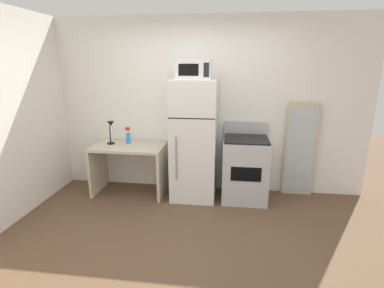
{
  "coord_description": "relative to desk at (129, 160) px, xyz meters",
  "views": [
    {
      "loc": [
        0.48,
        -2.67,
        1.94
      ],
      "look_at": [
        -0.01,
        1.1,
        0.87
      ],
      "focal_mm": 27.12,
      "sensor_mm": 36.0,
      "label": 1
    }
  ],
  "objects": [
    {
      "name": "wall_back_white",
      "position": [
        1.0,
        0.38,
        0.78
      ],
      "size": [
        5.0,
        0.1,
        2.6
      ],
      "primitive_type": "cube",
      "color": "white",
      "rests_on": "ground"
    },
    {
      "name": "desk_lamp",
      "position": [
        -0.27,
        0.04,
        0.47
      ],
      "size": [
        0.14,
        0.12,
        0.35
      ],
      "color": "black",
      "rests_on": "desk"
    },
    {
      "name": "ground_plane",
      "position": [
        1.0,
        -1.32,
        -0.52
      ],
      "size": [
        12.0,
        12.0,
        0.0
      ],
      "primitive_type": "plane",
      "color": "brown"
    },
    {
      "name": "spray_bottle",
      "position": [
        -0.04,
        0.13,
        0.33
      ],
      "size": [
        0.06,
        0.06,
        0.25
      ],
      "color": "#2D8CEA",
      "rests_on": "desk"
    },
    {
      "name": "refrigerator",
      "position": [
        0.99,
        -0.0,
        0.35
      ],
      "size": [
        0.63,
        0.64,
        1.72
      ],
      "color": "white",
      "rests_on": "ground"
    },
    {
      "name": "oven_range",
      "position": [
        1.73,
        0.01,
        -0.05
      ],
      "size": [
        0.63,
        0.61,
        1.1
      ],
      "color": "#B7B7BC",
      "rests_on": "ground"
    },
    {
      "name": "leaning_mirror",
      "position": [
        2.54,
        0.26,
        0.18
      ],
      "size": [
        0.44,
        0.03,
        1.4
      ],
      "color": "#C6B793",
      "rests_on": "ground"
    },
    {
      "name": "desk",
      "position": [
        0.0,
        0.0,
        0.0
      ],
      "size": [
        1.06,
        0.61,
        0.75
      ],
      "color": "beige",
      "rests_on": "ground"
    },
    {
      "name": "microwave",
      "position": [
        0.99,
        -0.02,
        1.34
      ],
      "size": [
        0.46,
        0.35,
        0.26
      ],
      "color": "silver",
      "rests_on": "refrigerator"
    }
  ]
}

